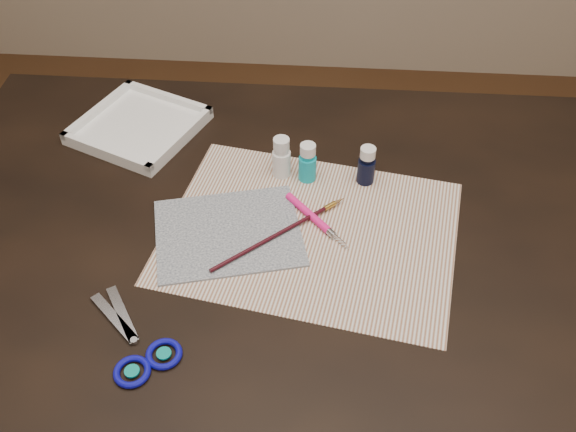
# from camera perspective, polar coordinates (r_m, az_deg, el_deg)

# --- Properties ---
(table) EXTENTS (1.30, 0.90, 0.75)m
(table) POSITION_cam_1_polar(r_m,az_deg,el_deg) (1.36, 0.00, -12.79)
(table) COLOR black
(table) RESTS_ON ground
(paper) EXTENTS (0.53, 0.44, 0.00)m
(paper) POSITION_cam_1_polar(r_m,az_deg,el_deg) (1.07, 2.03, -1.40)
(paper) COLOR silver
(paper) RESTS_ON table
(canvas) EXTENTS (0.28, 0.24, 0.00)m
(canvas) POSITION_cam_1_polar(r_m,az_deg,el_deg) (1.07, -5.33, -1.47)
(canvas) COLOR black
(canvas) RESTS_ON paper
(paint_bottle_white) EXTENTS (0.04, 0.04, 0.08)m
(paint_bottle_white) POSITION_cam_1_polar(r_m,az_deg,el_deg) (1.15, -0.59, 5.25)
(paint_bottle_white) COLOR white
(paint_bottle_white) RESTS_ON table
(paint_bottle_cyan) EXTENTS (0.04, 0.04, 0.08)m
(paint_bottle_cyan) POSITION_cam_1_polar(r_m,az_deg,el_deg) (1.15, 1.75, 4.79)
(paint_bottle_cyan) COLOR #0FABBE
(paint_bottle_cyan) RESTS_ON table
(paint_bottle_navy) EXTENTS (0.03, 0.03, 0.08)m
(paint_bottle_navy) POSITION_cam_1_polar(r_m,az_deg,el_deg) (1.15, 7.00, 4.49)
(paint_bottle_navy) COLOR black
(paint_bottle_navy) RESTS_ON table
(paintbrush) EXTENTS (0.21, 0.19, 0.01)m
(paintbrush) POSITION_cam_1_polar(r_m,az_deg,el_deg) (1.06, -0.60, -1.45)
(paintbrush) COLOR black
(paintbrush) RESTS_ON canvas
(craft_knife) EXTENTS (0.12, 0.13, 0.01)m
(craft_knife) POSITION_cam_1_polar(r_m,az_deg,el_deg) (1.08, 2.66, -0.48)
(craft_knife) COLOR #FC1B85
(craft_knife) RESTS_ON paper
(scissors) EXTENTS (0.22, 0.21, 0.01)m
(scissors) POSITION_cam_1_polar(r_m,az_deg,el_deg) (0.97, -14.39, -10.18)
(scissors) COLOR silver
(scissors) RESTS_ON table
(palette_tray) EXTENTS (0.28, 0.28, 0.03)m
(palette_tray) POSITION_cam_1_polar(r_m,az_deg,el_deg) (1.31, -13.12, 7.86)
(palette_tray) COLOR white
(palette_tray) RESTS_ON table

